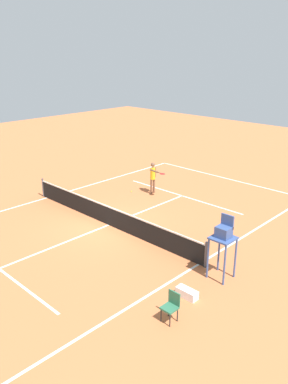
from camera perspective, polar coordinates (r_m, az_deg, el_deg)
ground_plane at (r=18.76m, az=-5.13°, el=-4.78°), size 60.00×60.00×0.00m
court_lines at (r=18.76m, az=-5.13°, el=-4.77°), size 10.62×20.19×0.01m
tennis_net at (r=18.56m, az=-5.18°, el=-3.38°), size 11.22×0.10×1.07m
player_serving at (r=22.40m, az=1.35°, el=2.45°), size 1.30×0.68×1.83m
tennis_ball at (r=22.97m, az=-1.85°, el=0.09°), size 0.07×0.07×0.07m
umpire_chair at (r=14.17m, az=11.45°, el=-6.45°), size 0.80×0.80×2.41m
courtside_chair_near at (r=12.37m, az=3.95°, el=-16.08°), size 0.44×0.46×0.95m
equipment_bag at (r=13.62m, az=6.24°, el=-14.37°), size 0.76×0.32×0.30m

